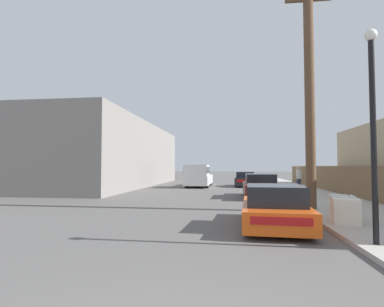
# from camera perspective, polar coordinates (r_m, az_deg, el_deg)

# --- Properties ---
(sidewalk_curb) EXTENTS (4.20, 63.00, 0.12)m
(sidewalk_curb) POSITION_cam_1_polar(r_m,az_deg,el_deg) (25.76, 18.04, -6.20)
(sidewalk_curb) COLOR #ADA89E
(sidewalk_curb) RESTS_ON ground
(discarded_fridge) EXTENTS (1.05, 1.76, 0.76)m
(discarded_fridge) POSITION_cam_1_polar(r_m,az_deg,el_deg) (10.32, 26.96, -9.37)
(discarded_fridge) COLOR silver
(discarded_fridge) RESTS_ON sidewalk_curb
(parked_sports_car_red) EXTENTS (2.03, 4.19, 1.24)m
(parked_sports_car_red) POSITION_cam_1_polar(r_m,az_deg,el_deg) (9.25, 15.38, -9.92)
(parked_sports_car_red) COLOR #E05114
(parked_sports_car_red) RESTS_ON ground
(car_parked_mid) EXTENTS (1.89, 4.57, 1.35)m
(car_parked_mid) POSITION_cam_1_polar(r_m,az_deg,el_deg) (17.76, 12.81, -6.12)
(car_parked_mid) COLOR #5B1E19
(car_parked_mid) RESTS_ON ground
(car_parked_far) EXTENTS (1.96, 4.52, 1.31)m
(car_parked_far) POSITION_cam_1_polar(r_m,az_deg,el_deg) (27.33, 10.09, -4.90)
(car_parked_far) COLOR black
(car_parked_far) RESTS_ON ground
(pickup_truck) EXTENTS (2.05, 5.90, 1.92)m
(pickup_truck) POSITION_cam_1_polar(r_m,az_deg,el_deg) (26.18, 1.22, -4.30)
(pickup_truck) COLOR silver
(pickup_truck) RESTS_ON ground
(utility_pole) EXTENTS (1.80, 0.38, 9.33)m
(utility_pole) POSITION_cam_1_polar(r_m,az_deg,el_deg) (13.09, 21.48, 11.30)
(utility_pole) COLOR brown
(utility_pole) RESTS_ON sidewalk_curb
(street_lamp) EXTENTS (0.26, 0.26, 4.65)m
(street_lamp) POSITION_cam_1_polar(r_m,az_deg,el_deg) (7.59, 31.21, 5.85)
(street_lamp) COLOR black
(street_lamp) RESTS_ON sidewalk_curb
(wooden_fence) EXTENTS (0.08, 30.77, 1.69)m
(wooden_fence) POSITION_cam_1_polar(r_m,az_deg,el_deg) (19.58, 27.41, -4.58)
(wooden_fence) COLOR brown
(wooden_fence) RESTS_ON sidewalk_curb
(building_left_block) EXTENTS (7.00, 22.06, 5.67)m
(building_left_block) POSITION_cam_1_polar(r_m,az_deg,el_deg) (28.89, -14.21, -0.33)
(building_left_block) COLOR gray
(building_left_block) RESTS_ON ground
(pedestrian) EXTENTS (0.34, 0.34, 1.73)m
(pedestrian) POSITION_cam_1_polar(r_m,az_deg,el_deg) (21.46, 19.68, -4.40)
(pedestrian) COLOR #282D42
(pedestrian) RESTS_ON sidewalk_curb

